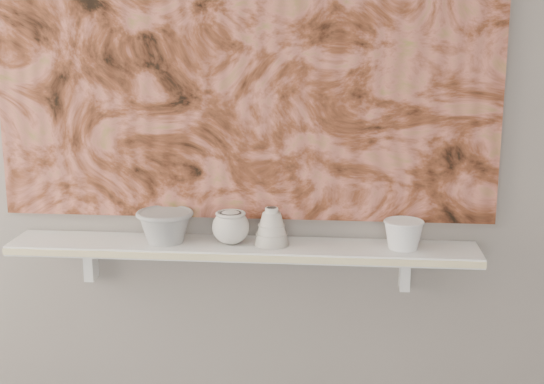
# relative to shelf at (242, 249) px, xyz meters

# --- Properties ---
(wall_back) EXTENTS (3.60, 0.00, 3.60)m
(wall_back) POSITION_rel_shelf_xyz_m (0.00, 0.09, 0.44)
(wall_back) COLOR gray
(wall_back) RESTS_ON floor
(shelf) EXTENTS (1.40, 0.18, 0.03)m
(shelf) POSITION_rel_shelf_xyz_m (0.00, 0.00, 0.00)
(shelf) COLOR silver
(shelf) RESTS_ON wall_back
(shelf_stripe) EXTENTS (1.40, 0.01, 0.02)m
(shelf_stripe) POSITION_rel_shelf_xyz_m (0.00, -0.09, 0.00)
(shelf_stripe) COLOR beige
(shelf_stripe) RESTS_ON shelf
(bracket_left) EXTENTS (0.03, 0.06, 0.12)m
(bracket_left) POSITION_rel_shelf_xyz_m (-0.49, 0.06, -0.07)
(bracket_left) COLOR silver
(bracket_left) RESTS_ON wall_back
(bracket_right) EXTENTS (0.03, 0.06, 0.12)m
(bracket_right) POSITION_rel_shelf_xyz_m (0.49, 0.06, -0.07)
(bracket_right) COLOR silver
(bracket_right) RESTS_ON wall_back
(painting) EXTENTS (1.50, 0.02, 1.10)m
(painting) POSITION_rel_shelf_xyz_m (0.00, 0.08, 0.62)
(painting) COLOR brown
(painting) RESTS_ON wall_back
(house_motif) EXTENTS (0.09, 0.00, 0.08)m
(house_motif) POSITION_rel_shelf_xyz_m (0.45, 0.07, 0.32)
(house_motif) COLOR black
(house_motif) RESTS_ON painting
(bowl_grey) EXTENTS (0.18, 0.18, 0.10)m
(bowl_grey) POSITION_rel_shelf_xyz_m (-0.23, 0.00, 0.06)
(bowl_grey) COLOR gray
(bowl_grey) RESTS_ON shelf
(cup_cream) EXTENTS (0.14, 0.14, 0.10)m
(cup_cream) POSITION_rel_shelf_xyz_m (-0.03, 0.00, 0.07)
(cup_cream) COLOR beige
(cup_cream) RESTS_ON shelf
(bell_vessel) EXTENTS (0.14, 0.14, 0.11)m
(bell_vessel) POSITION_rel_shelf_xyz_m (0.09, 0.00, 0.07)
(bell_vessel) COLOR beige
(bell_vessel) RESTS_ON shelf
(bowl_white) EXTENTS (0.14, 0.14, 0.09)m
(bowl_white) POSITION_rel_shelf_xyz_m (0.48, 0.00, 0.06)
(bowl_white) COLOR silver
(bowl_white) RESTS_ON shelf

